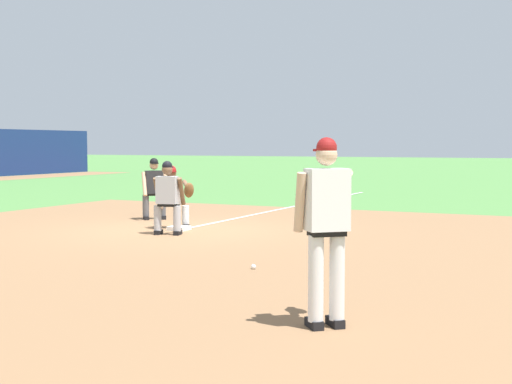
# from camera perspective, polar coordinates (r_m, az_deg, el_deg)

# --- Properties ---
(ground_plane) EXTENTS (160.00, 160.00, 0.00)m
(ground_plane) POSITION_cam_1_polar(r_m,az_deg,el_deg) (14.86, -6.17, -3.08)
(ground_plane) COLOR #518942
(infield_dirt_patch) EXTENTS (18.00, 18.00, 0.01)m
(infield_dirt_patch) POSITION_cam_1_polar(r_m,az_deg,el_deg) (10.90, -2.41, -5.58)
(infield_dirt_patch) COLOR #936B47
(infield_dirt_patch) RESTS_ON ground
(foul_line_stripe) EXTENTS (12.75, 0.10, 0.00)m
(foul_line_stripe) POSITION_cam_1_polar(r_m,az_deg,el_deg) (20.53, 3.25, -1.11)
(foul_line_stripe) COLOR white
(foul_line_stripe) RESTS_ON ground
(first_base_bag) EXTENTS (0.38, 0.38, 0.09)m
(first_base_bag) POSITION_cam_1_polar(r_m,az_deg,el_deg) (14.86, -6.17, -2.90)
(first_base_bag) COLOR white
(first_base_bag) RESTS_ON ground
(baseball) EXTENTS (0.07, 0.07, 0.07)m
(baseball) POSITION_cam_1_polar(r_m,az_deg,el_deg) (10.25, -0.20, -6.00)
(baseball) COLOR white
(baseball) RESTS_ON ground
(pitcher) EXTENTS (0.85, 0.56, 1.86)m
(pitcher) POSITION_cam_1_polar(r_m,az_deg,el_deg) (6.94, 5.69, -2.25)
(pitcher) COLOR black
(pitcher) RESTS_ON ground
(first_baseman) EXTENTS (0.75, 1.08, 1.34)m
(first_baseman) POSITION_cam_1_polar(r_m,az_deg,el_deg) (15.07, -6.66, -0.19)
(first_baseman) COLOR black
(first_baseman) RESTS_ON ground
(baserunner) EXTENTS (0.54, 0.65, 1.46)m
(baserunner) POSITION_cam_1_polar(r_m,az_deg,el_deg) (14.09, -7.10, -0.23)
(baserunner) COLOR black
(baserunner) RESTS_ON ground
(umpire) EXTENTS (0.67, 0.68, 1.46)m
(umpire) POSITION_cam_1_polar(r_m,az_deg,el_deg) (16.99, -8.15, 0.46)
(umpire) COLOR black
(umpire) RESTS_ON ground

